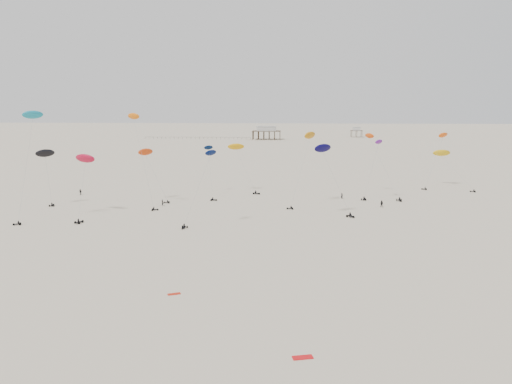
# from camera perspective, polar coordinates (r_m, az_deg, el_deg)

# --- Properties ---
(ground_plane) EXTENTS (900.00, 900.00, 0.00)m
(ground_plane) POSITION_cam_1_polar(r_m,az_deg,el_deg) (223.14, 1.95, 3.28)
(ground_plane) COLOR beige
(pavilion_main) EXTENTS (21.00, 13.00, 9.80)m
(pavilion_main) POSITION_cam_1_polar(r_m,az_deg,el_deg) (372.51, 1.21, 6.68)
(pavilion_main) COLOR brown
(pavilion_main) RESTS_ON ground
(pavilion_small) EXTENTS (9.00, 7.00, 8.00)m
(pavilion_small) POSITION_cam_1_polar(r_m,az_deg,el_deg) (405.51, 11.41, 6.66)
(pavilion_small) COLOR brown
(pavilion_small) RESTS_ON ground
(pier_fence) EXTENTS (80.20, 0.20, 1.50)m
(pier_fence) POSITION_cam_1_polar(r_m,az_deg,el_deg) (378.74, -6.72, 6.15)
(pier_fence) COLOR black
(pier_fence) RESTS_ON ground
(rig_0) EXTENTS (9.20, 17.41, 22.20)m
(rig_0) POSITION_cam_1_polar(r_m,az_deg,el_deg) (148.56, 14.12, 3.54)
(rig_0) COLOR black
(rig_0) RESTS_ON ground
(rig_1) EXTENTS (6.50, 5.99, 16.81)m
(rig_1) POSITION_cam_1_polar(r_m,az_deg,el_deg) (142.24, 13.09, 2.55)
(rig_1) COLOR black
(rig_1) RESTS_ON ground
(rig_2) EXTENTS (5.24, 9.68, 25.13)m
(rig_2) POSITION_cam_1_polar(r_m,az_deg,el_deg) (123.78, -24.42, 6.11)
(rig_2) COLOR black
(rig_2) RESTS_ON ground
(rig_3) EXTENTS (7.66, 7.42, 16.84)m
(rig_3) POSITION_cam_1_polar(r_m,az_deg,el_deg) (108.74, -6.50, 0.93)
(rig_3) COLOR black
(rig_3) RESTS_ON ground
(rig_4) EXTENTS (10.56, 6.65, 17.42)m
(rig_4) POSITION_cam_1_polar(r_m,az_deg,el_deg) (119.54, 8.33, 3.33)
(rig_4) COLOR black
(rig_4) RESTS_ON ground
(rig_5) EXTENTS (9.57, 9.26, 24.62)m
(rig_5) POSITION_cam_1_polar(r_m,az_deg,el_deg) (131.91, -13.30, 6.10)
(rig_5) COLOR black
(rig_5) RESTS_ON ground
(rig_6) EXTENTS (5.22, 5.70, 14.93)m
(rig_6) POSITION_cam_1_polar(r_m,az_deg,el_deg) (141.73, -22.85, 3.25)
(rig_6) COLOR black
(rig_6) RESTS_ON ground
(rig_7) EXTENTS (7.98, 12.34, 20.24)m
(rig_7) POSITION_cam_1_polar(r_m,az_deg,el_deg) (132.57, 5.85, 5.28)
(rig_7) COLOR black
(rig_7) RESTS_ON ground
(rig_8) EXTENTS (6.05, 16.69, 19.37)m
(rig_8) POSITION_cam_1_polar(r_m,az_deg,el_deg) (145.37, -5.23, 2.65)
(rig_8) COLOR black
(rig_8) RESTS_ON ground
(rig_9) EXTENTS (9.78, 7.43, 15.13)m
(rig_9) POSITION_cam_1_polar(r_m,az_deg,el_deg) (140.04, -12.18, 3.69)
(rig_9) COLOR black
(rig_9) RESTS_ON ground
(rig_10) EXTENTS (9.67, 16.18, 17.74)m
(rig_10) POSITION_cam_1_polar(r_m,az_deg,el_deg) (174.03, 20.68, 3.90)
(rig_10) COLOR black
(rig_10) RESTS_ON ground
(rig_11) EXTENTS (10.53, 8.33, 15.49)m
(rig_11) POSITION_cam_1_polar(r_m,az_deg,el_deg) (150.95, -1.84, 4.17)
(rig_11) COLOR black
(rig_11) RESTS_ON ground
(rig_12) EXTENTS (7.08, 15.47, 16.96)m
(rig_12) POSITION_cam_1_polar(r_m,az_deg,el_deg) (127.16, -19.03, 2.72)
(rig_12) COLOR black
(rig_12) RESTS_ON ground
(rig_13) EXTENTS (10.04, 10.28, 18.50)m
(rig_13) POSITION_cam_1_polar(r_m,az_deg,el_deg) (169.41, 20.30, 5.23)
(rig_13) COLOR black
(rig_13) RESTS_ON ground
(spectator_0) EXTENTS (0.88, 0.84, 1.99)m
(spectator_0) POSITION_cam_1_polar(r_m,az_deg,el_deg) (133.10, -10.62, -1.57)
(spectator_0) COLOR black
(spectator_0) RESTS_ON ground
(spectator_1) EXTENTS (1.16, 1.11, 2.08)m
(spectator_1) POSITION_cam_1_polar(r_m,az_deg,el_deg) (133.23, 14.15, -1.70)
(spectator_1) COLOR black
(spectator_1) RESTS_ON ground
(spectator_2) EXTENTS (1.38, 1.06, 2.07)m
(spectator_2) POSITION_cam_1_polar(r_m,az_deg,el_deg) (155.33, -19.42, -0.31)
(spectator_2) COLOR black
(spectator_2) RESTS_ON ground
(spectator_3) EXTENTS (0.86, 0.83, 1.95)m
(spectator_3) POSITION_cam_1_polar(r_m,az_deg,el_deg) (142.64, 9.78, -0.77)
(spectator_3) COLOR black
(spectator_3) RESTS_ON ground
(grounded_kite_a) EXTENTS (2.35, 1.40, 0.08)m
(grounded_kite_a) POSITION_cam_1_polar(r_m,az_deg,el_deg) (55.86, 5.35, -18.34)
(grounded_kite_a) COLOR red
(grounded_kite_a) RESTS_ON ground
(grounded_kite_b) EXTENTS (1.93, 1.35, 0.07)m
(grounded_kite_b) POSITION_cam_1_polar(r_m,az_deg,el_deg) (72.75, -9.35, -11.45)
(grounded_kite_b) COLOR red
(grounded_kite_b) RESTS_ON ground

